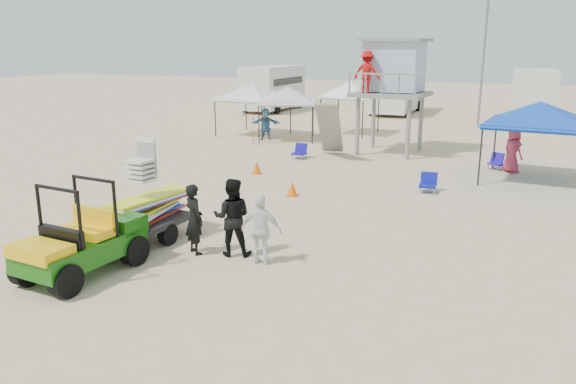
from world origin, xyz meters
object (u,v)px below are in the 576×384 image
at_px(canopy_blue, 540,106).
at_px(surf_trailer, 147,205).
at_px(man_left, 194,219).
at_px(lifeguard_tower, 391,71).
at_px(utility_cart, 78,233).

bearing_deg(canopy_blue, surf_trailer, -129.53).
xyz_separation_m(man_left, lifeguard_tower, (1.19, 14.43, 2.82)).
bearing_deg(utility_cart, lifeguard_tower, 80.66).
height_order(utility_cart, surf_trailer, surf_trailer).
height_order(surf_trailer, canopy_blue, canopy_blue).
distance_m(utility_cart, man_left, 2.54).
relative_size(utility_cart, lifeguard_tower, 0.55).
distance_m(man_left, lifeguard_tower, 14.75).
bearing_deg(canopy_blue, lifeguard_tower, 149.98).
xyz_separation_m(surf_trailer, canopy_blue, (8.77, 10.62, 1.76)).
relative_size(surf_trailer, man_left, 1.58).
height_order(lifeguard_tower, canopy_blue, lifeguard_tower).
bearing_deg(surf_trailer, utility_cart, -90.13).
height_order(utility_cart, man_left, utility_cart).
relative_size(man_left, lifeguard_tower, 0.34).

